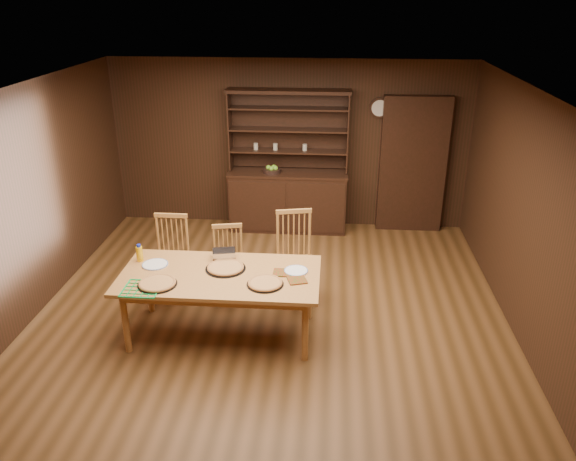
# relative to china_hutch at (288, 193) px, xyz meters

# --- Properties ---
(floor) EXTENTS (6.00, 6.00, 0.00)m
(floor) POSITION_rel_china_hutch_xyz_m (0.00, -2.75, -0.60)
(floor) COLOR brown
(floor) RESTS_ON ground
(room_shell) EXTENTS (6.00, 6.00, 6.00)m
(room_shell) POSITION_rel_china_hutch_xyz_m (0.00, -2.75, 0.98)
(room_shell) COLOR beige
(room_shell) RESTS_ON floor
(china_hutch) EXTENTS (1.84, 0.52, 2.17)m
(china_hutch) POSITION_rel_china_hutch_xyz_m (0.00, 0.00, 0.00)
(china_hutch) COLOR black
(china_hutch) RESTS_ON floor
(doorway) EXTENTS (1.00, 0.18, 2.10)m
(doorway) POSITION_rel_china_hutch_xyz_m (1.90, 0.15, 0.45)
(doorway) COLOR black
(doorway) RESTS_ON floor
(wall_clock) EXTENTS (0.30, 0.05, 0.30)m
(wall_clock) POSITION_rel_china_hutch_xyz_m (1.35, 0.20, 1.30)
(wall_clock) COLOR black
(wall_clock) RESTS_ON room_shell
(dining_table) EXTENTS (2.13, 1.06, 0.75)m
(dining_table) POSITION_rel_china_hutch_xyz_m (-0.49, -3.03, 0.08)
(dining_table) COLOR #B98140
(dining_table) RESTS_ON floor
(chair_left) EXTENTS (0.43, 0.41, 1.05)m
(chair_left) POSITION_rel_china_hutch_xyz_m (-1.26, -2.20, -0.04)
(chair_left) COLOR #BD8B41
(chair_left) RESTS_ON floor
(chair_center) EXTENTS (0.45, 0.43, 0.93)m
(chair_center) POSITION_rel_china_hutch_xyz_m (-0.55, -2.19, -0.10)
(chair_center) COLOR #BD8B41
(chair_center) RESTS_ON floor
(chair_right) EXTENTS (0.54, 0.52, 1.11)m
(chair_right) POSITION_rel_china_hutch_xyz_m (0.25, -2.12, -0.00)
(chair_right) COLOR #BD8B41
(chair_right) RESTS_ON floor
(pizza_left) EXTENTS (0.40, 0.40, 0.04)m
(pizza_left) POSITION_rel_china_hutch_xyz_m (-1.08, -3.32, 0.17)
(pizza_left) COLOR black
(pizza_left) RESTS_ON dining_table
(pizza_right) EXTENTS (0.38, 0.38, 0.04)m
(pizza_right) POSITION_rel_china_hutch_xyz_m (0.02, -3.23, 0.17)
(pizza_right) COLOR black
(pizza_right) RESTS_ON dining_table
(pizza_center) EXTENTS (0.44, 0.44, 0.04)m
(pizza_center) POSITION_rel_china_hutch_xyz_m (-0.45, -2.92, 0.17)
(pizza_center) COLOR black
(pizza_center) RESTS_ON dining_table
(cooling_rack) EXTENTS (0.40, 0.40, 0.02)m
(cooling_rack) POSITION_rel_china_hutch_xyz_m (-1.21, -3.42, 0.16)
(cooling_rack) COLOR #0DB24C
(cooling_rack) RESTS_ON dining_table
(plate_left) EXTENTS (0.29, 0.29, 0.02)m
(plate_left) POSITION_rel_china_hutch_xyz_m (-1.23, -2.89, 0.16)
(plate_left) COLOR white
(plate_left) RESTS_ON dining_table
(plate_right) EXTENTS (0.26, 0.26, 0.02)m
(plate_right) POSITION_rel_china_hutch_xyz_m (0.32, -2.91, 0.16)
(plate_right) COLOR white
(plate_right) RESTS_ON dining_table
(foil_dish) EXTENTS (0.28, 0.23, 0.10)m
(foil_dish) POSITION_rel_china_hutch_xyz_m (-0.51, -2.66, 0.20)
(foil_dish) COLOR silver
(foil_dish) RESTS_ON dining_table
(juice_bottle) EXTENTS (0.07, 0.07, 0.20)m
(juice_bottle) POSITION_rel_china_hutch_xyz_m (-1.43, -2.80, 0.25)
(juice_bottle) COLOR #ECAC0C
(juice_bottle) RESTS_ON dining_table
(pot_holder_a) EXTENTS (0.23, 0.23, 0.01)m
(pot_holder_a) POSITION_rel_china_hutch_xyz_m (0.34, -3.11, 0.16)
(pot_holder_a) COLOR #AF1414
(pot_holder_a) RESTS_ON dining_table
(pot_holder_b) EXTENTS (0.18, 0.18, 0.01)m
(pot_holder_b) POSITION_rel_china_hutch_xyz_m (0.17, -2.96, 0.16)
(pot_holder_b) COLOR #AF1414
(pot_holder_b) RESTS_ON dining_table
(fruit_bowl) EXTENTS (0.28, 0.28, 0.12)m
(fruit_bowl) POSITION_rel_china_hutch_xyz_m (-0.24, -0.07, 0.39)
(fruit_bowl) COLOR black
(fruit_bowl) RESTS_ON china_hutch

